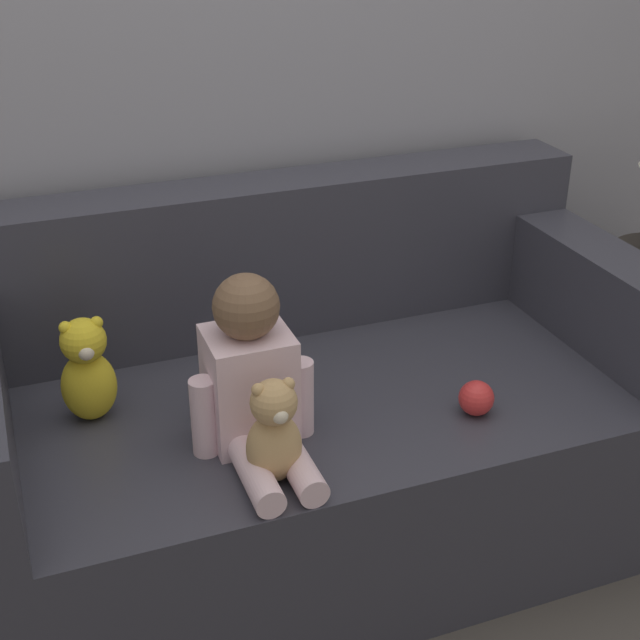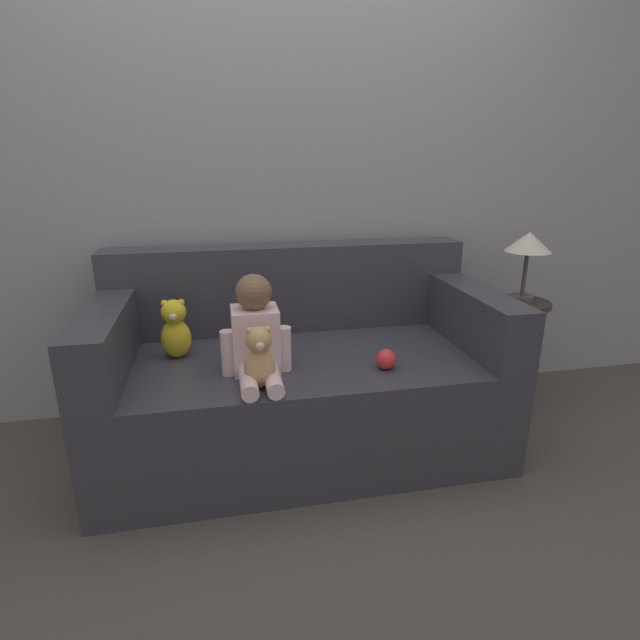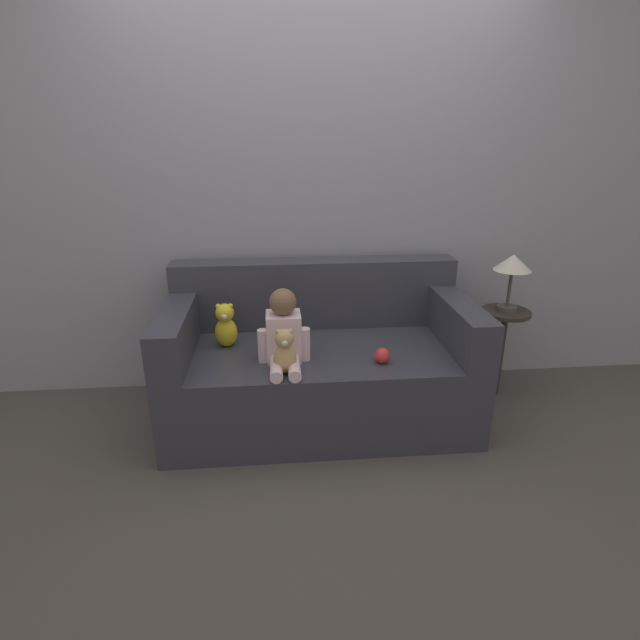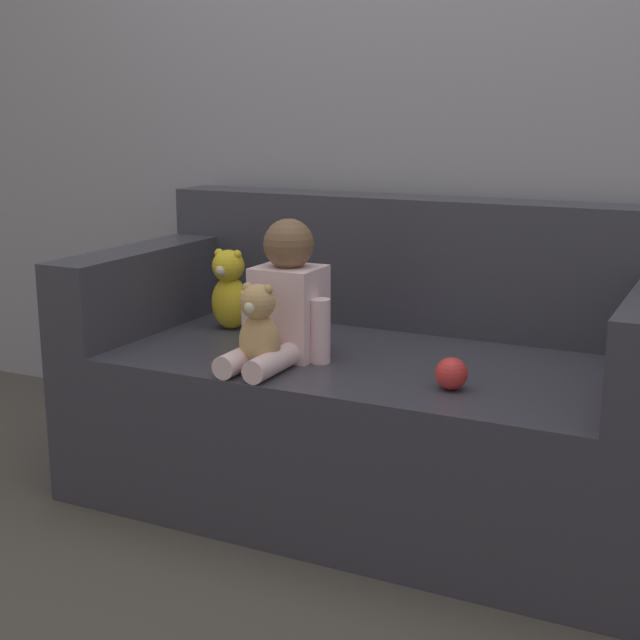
{
  "view_description": "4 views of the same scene",
  "coord_description": "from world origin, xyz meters",
  "px_view_note": "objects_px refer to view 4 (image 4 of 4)",
  "views": [
    {
      "loc": [
        -0.64,
        -1.73,
        1.59
      ],
      "look_at": [
        -0.0,
        -0.04,
        0.66
      ],
      "focal_mm": 50.0,
      "sensor_mm": 36.0,
      "label": 1
    },
    {
      "loc": [
        -0.33,
        -2.0,
        1.27
      ],
      "look_at": [
        0.06,
        -0.11,
        0.64
      ],
      "focal_mm": 28.0,
      "sensor_mm": 36.0,
      "label": 2
    },
    {
      "loc": [
        -0.24,
        -2.57,
        1.59
      ],
      "look_at": [
        -0.01,
        -0.13,
        0.67
      ],
      "focal_mm": 28.0,
      "sensor_mm": 36.0,
      "label": 3
    },
    {
      "loc": [
        0.95,
        -2.3,
        1.14
      ],
      "look_at": [
        -0.13,
        -0.1,
        0.56
      ],
      "focal_mm": 50.0,
      "sensor_mm": 36.0,
      "label": 4
    }
  ],
  "objects_px": {
    "couch": "(381,392)",
    "toy_ball": "(451,374)",
    "person_baby": "(285,305)",
    "plush_toy_side": "(230,290)",
    "teddy_bear_brown": "(259,328)"
  },
  "relations": [
    {
      "from": "teddy_bear_brown",
      "to": "plush_toy_side",
      "type": "distance_m",
      "value": 0.49
    },
    {
      "from": "person_baby",
      "to": "teddy_bear_brown",
      "type": "bearing_deg",
      "value": -90.05
    },
    {
      "from": "plush_toy_side",
      "to": "couch",
      "type": "bearing_deg",
      "value": -0.31
    },
    {
      "from": "couch",
      "to": "toy_ball",
      "type": "relative_size",
      "value": 20.85
    },
    {
      "from": "teddy_bear_brown",
      "to": "plush_toy_side",
      "type": "bearing_deg",
      "value": 131.02
    },
    {
      "from": "couch",
      "to": "toy_ball",
      "type": "height_order",
      "value": "couch"
    },
    {
      "from": "person_baby",
      "to": "teddy_bear_brown",
      "type": "xyz_separation_m",
      "value": [
        -0.0,
        -0.14,
        -0.04
      ]
    },
    {
      "from": "person_baby",
      "to": "toy_ball",
      "type": "bearing_deg",
      "value": -8.03
    },
    {
      "from": "teddy_bear_brown",
      "to": "plush_toy_side",
      "type": "height_order",
      "value": "plush_toy_side"
    },
    {
      "from": "couch",
      "to": "person_baby",
      "type": "relative_size",
      "value": 4.39
    },
    {
      "from": "couch",
      "to": "person_baby",
      "type": "height_order",
      "value": "couch"
    },
    {
      "from": "couch",
      "to": "plush_toy_side",
      "type": "bearing_deg",
      "value": 179.69
    },
    {
      "from": "plush_toy_side",
      "to": "toy_ball",
      "type": "height_order",
      "value": "plush_toy_side"
    },
    {
      "from": "couch",
      "to": "toy_ball",
      "type": "bearing_deg",
      "value": -43.49
    },
    {
      "from": "couch",
      "to": "plush_toy_side",
      "type": "xyz_separation_m",
      "value": [
        -0.52,
        0.0,
        0.26
      ]
    }
  ]
}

